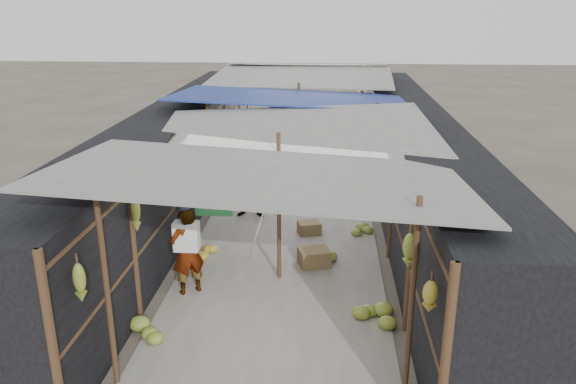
% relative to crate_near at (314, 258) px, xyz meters
% --- Properties ---
extents(aisle_slab, '(3.60, 16.00, 0.02)m').
position_rel_crate_near_xyz_m(aisle_slab, '(-0.59, 2.97, -0.15)').
color(aisle_slab, '#9E998E').
rests_on(aisle_slab, ground).
extents(stall_left, '(1.40, 15.00, 2.30)m').
position_rel_crate_near_xyz_m(stall_left, '(-3.29, 2.97, 0.99)').
color(stall_left, black).
rests_on(stall_left, ground).
extents(stall_right, '(1.40, 15.00, 2.30)m').
position_rel_crate_near_xyz_m(stall_right, '(2.11, 2.97, 0.99)').
color(stall_right, black).
rests_on(stall_right, ground).
extents(crate_near, '(0.64, 0.57, 0.32)m').
position_rel_crate_near_xyz_m(crate_near, '(0.00, 0.00, 0.00)').
color(crate_near, olive).
rests_on(crate_near, ground).
extents(crate_mid, '(0.53, 0.47, 0.27)m').
position_rel_crate_near_xyz_m(crate_mid, '(-0.14, 1.48, -0.03)').
color(crate_mid, olive).
rests_on(crate_mid, ground).
extents(crate_back, '(0.43, 0.36, 0.26)m').
position_rel_crate_near_xyz_m(crate_back, '(-1.03, 3.88, -0.03)').
color(crate_back, olive).
rests_on(crate_back, ground).
extents(black_basin, '(0.53, 0.53, 0.16)m').
position_rel_crate_near_xyz_m(black_basin, '(1.02, 4.22, -0.08)').
color(black_basin, black).
rests_on(black_basin, ground).
extents(vendor_elderly, '(0.65, 0.61, 1.50)m').
position_rel_crate_near_xyz_m(vendor_elderly, '(-2.03, -1.16, 0.59)').
color(vendor_elderly, white).
rests_on(vendor_elderly, ground).
extents(shopper_blue, '(0.82, 0.66, 1.60)m').
position_rel_crate_near_xyz_m(shopper_blue, '(-1.41, 2.38, 0.64)').
color(shopper_blue, navy).
rests_on(shopper_blue, ground).
extents(vendor_seated, '(0.46, 0.58, 0.78)m').
position_rel_crate_near_xyz_m(vendor_seated, '(0.48, 6.25, 0.23)').
color(vendor_seated, '#47423D').
rests_on(vendor_seated, ground).
extents(market_canopy, '(5.62, 15.20, 2.77)m').
position_rel_crate_near_xyz_m(market_canopy, '(-0.57, 3.31, 2.24)').
color(market_canopy, brown).
rests_on(market_canopy, ground).
extents(hanging_bananas, '(3.96, 14.32, 0.88)m').
position_rel_crate_near_xyz_m(hanging_bananas, '(-0.40, 3.12, 1.47)').
color(hanging_bananas, olive).
rests_on(hanging_bananas, ground).
extents(floor_bananas, '(3.98, 10.09, 0.35)m').
position_rel_crate_near_xyz_m(floor_bananas, '(-0.44, 2.40, -0.02)').
color(floor_bananas, gold).
rests_on(floor_bananas, ground).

